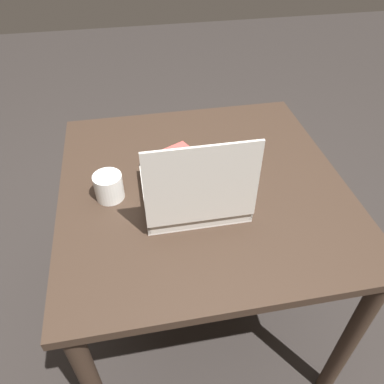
# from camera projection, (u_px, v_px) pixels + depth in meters

# --- Properties ---
(ground_plane) EXTENTS (8.00, 8.00, 0.00)m
(ground_plane) POSITION_uv_depth(u_px,v_px,m) (199.00, 307.00, 1.76)
(ground_plane) COLOR #2D2826
(dining_table) EXTENTS (0.93, 0.96, 0.77)m
(dining_table) POSITION_uv_depth(u_px,v_px,m) (202.00, 207.00, 1.32)
(dining_table) COLOR #38281E
(dining_table) RESTS_ON ground_plane
(donut_box) EXTENTS (0.31, 0.29, 0.29)m
(donut_box) POSITION_uv_depth(u_px,v_px,m) (195.00, 191.00, 1.13)
(donut_box) COLOR white
(donut_box) RESTS_ON dining_table
(coffee_mug) EXTENTS (0.09, 0.09, 0.09)m
(coffee_mug) POSITION_uv_depth(u_px,v_px,m) (109.00, 186.00, 1.16)
(coffee_mug) COLOR white
(coffee_mug) RESTS_ON dining_table
(paper_napkin) EXTENTS (0.15, 0.12, 0.01)m
(paper_napkin) POSITION_uv_depth(u_px,v_px,m) (175.00, 152.00, 1.37)
(paper_napkin) COLOR #CC4C47
(paper_napkin) RESTS_ON dining_table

